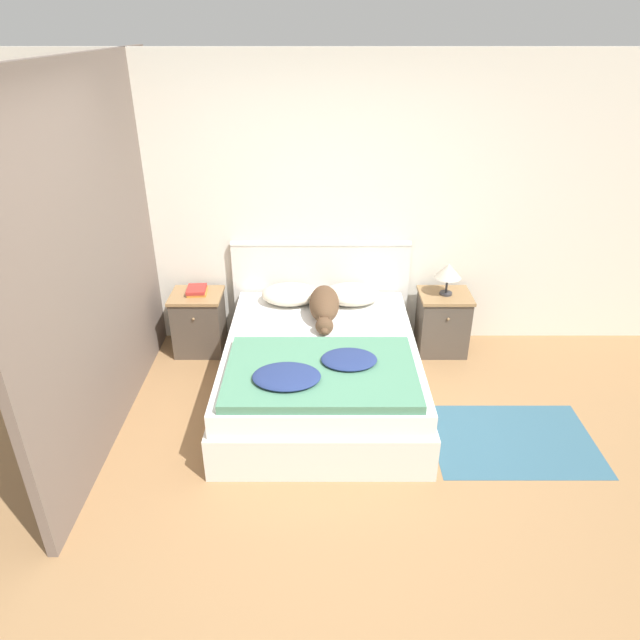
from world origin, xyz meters
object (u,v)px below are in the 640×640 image
nightstand_right (442,322)px  book_stack (196,290)px  dog (323,305)px  table_lamp (447,271)px  pillow_right (351,294)px  nightstand_left (198,322)px  pillow_left (289,294)px  bed (320,371)px

nightstand_right → book_stack: book_stack is taller
dog → table_lamp: size_ratio=2.58×
pillow_right → dog: 0.38m
dog → book_stack: dog is taller
nightstand_left → pillow_right: bearing=-1.7°
pillow_left → pillow_right: bearing=0.0°
pillow_left → dog: bearing=-44.1°
pillow_left → table_lamp: table_lamp is taller
dog → nightstand_right: bearing=17.1°
dog → nightstand_left: bearing=163.7°
nightstand_right → pillow_left: (-1.38, -0.04, 0.30)m
nightstand_left → book_stack: 0.31m
dog → pillow_right: bearing=50.3°
nightstand_right → book_stack: size_ratio=2.65×
pillow_right → dog: bearing=-129.7°
pillow_left → nightstand_left: bearing=177.2°
nightstand_right → pillow_right: 0.89m
book_stack → table_lamp: 2.23m
nightstand_right → pillow_right: (-0.84, -0.04, 0.30)m
pillow_left → table_lamp: bearing=1.6°
table_lamp → dog: bearing=-162.9°
pillow_right → dog: dog is taller
bed → pillow_right: 0.85m
pillow_right → bed: bearing=-110.6°
nightstand_left → table_lamp: table_lamp is taller
dog → book_stack: size_ratio=3.49×
pillow_right → dog: size_ratio=0.67×
nightstand_right → dog: size_ratio=0.76×
pillow_left → dog: (0.30, -0.29, 0.03)m
nightstand_left → pillow_left: (0.84, -0.04, 0.30)m
book_stack → pillow_left: bearing=-4.4°
nightstand_left → pillow_right: (1.38, -0.04, 0.30)m
book_stack → table_lamp: size_ratio=0.74×
pillow_left → dog: 0.42m
bed → dog: bearing=86.1°
dog → book_stack: (-1.13, 0.36, -0.03)m
nightstand_left → nightstand_right: same height
nightstand_left → book_stack: (0.01, 0.02, 0.31)m
nightstand_left → nightstand_right: size_ratio=1.00×
nightstand_left → dog: (1.14, -0.33, 0.34)m
dog → bed: bearing=-93.9°
nightstand_left → nightstand_right: 2.22m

